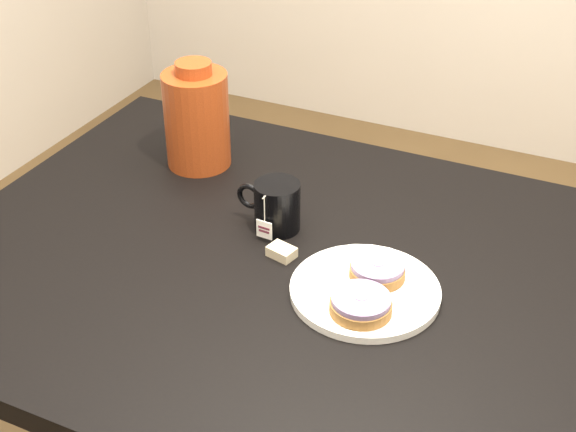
% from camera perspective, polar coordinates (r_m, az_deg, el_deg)
% --- Properties ---
extents(table, '(1.40, 0.90, 0.75)m').
position_cam_1_polar(table, '(1.36, 4.07, -7.16)').
color(table, black).
rests_on(table, ground_plane).
extents(plate, '(0.24, 0.24, 0.02)m').
position_cam_1_polar(plate, '(1.27, 5.50, -5.22)').
color(plate, white).
rests_on(plate, table).
extents(bagel_back, '(0.09, 0.09, 0.03)m').
position_cam_1_polar(bagel_back, '(1.28, 6.37, -3.83)').
color(bagel_back, brown).
rests_on(bagel_back, plate).
extents(bagel_front, '(0.12, 0.12, 0.03)m').
position_cam_1_polar(bagel_front, '(1.21, 5.20, -6.27)').
color(bagel_front, brown).
rests_on(bagel_front, plate).
extents(mug, '(0.12, 0.09, 0.09)m').
position_cam_1_polar(mug, '(1.40, -0.85, 0.74)').
color(mug, black).
rests_on(mug, table).
extents(teabag_pouch, '(0.05, 0.04, 0.02)m').
position_cam_1_polar(teabag_pouch, '(1.34, -0.45, -2.57)').
color(teabag_pouch, '#C6B793').
rests_on(teabag_pouch, table).
extents(bagel_package, '(0.16, 0.16, 0.22)m').
position_cam_1_polar(bagel_package, '(1.59, -6.51, 6.93)').
color(bagel_package, '#63200D').
rests_on(bagel_package, table).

